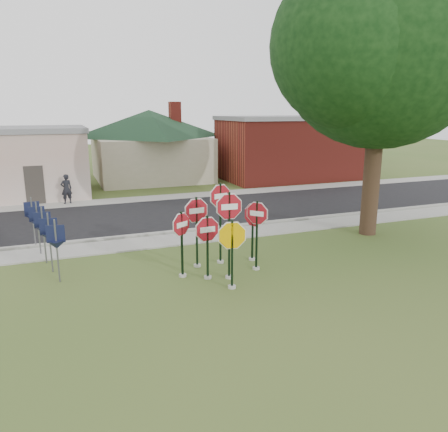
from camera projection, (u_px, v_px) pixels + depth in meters
name	position (u px, v px, depth m)	size (l,w,h in m)	color
ground	(239.00, 289.00, 13.05)	(120.00, 120.00, 0.00)	#3A5520
sidewalk_near	(187.00, 238.00, 18.02)	(60.00, 1.60, 0.06)	gray
road	(162.00, 215.00, 22.10)	(60.00, 7.00, 0.04)	black
sidewalk_far	(145.00, 199.00, 26.00)	(60.00, 1.60, 0.06)	gray
curb	(181.00, 231.00, 18.92)	(60.00, 0.20, 0.14)	gray
stop_sign_center	(229.00, 222.00, 13.42)	(1.13, 0.24, 2.90)	#A2A197
stop_sign_yellow	(232.00, 246.00, 12.77)	(1.14, 0.25, 2.22)	#A2A197
stop_sign_left	(207.00, 239.00, 13.53)	(1.08, 0.24, 2.16)	#A2A197
stop_sign_right	(257.00, 226.00, 14.27)	(0.69, 0.80, 2.45)	#A2A197
stop_sign_back_right	(220.00, 211.00, 14.82)	(1.07, 0.24, 2.92)	#A2A197
stop_sign_back_left	(197.00, 222.00, 14.51)	(1.13, 0.24, 2.53)	#A2A197
stop_sign_far_right	(253.00, 224.00, 15.21)	(0.43, 1.04, 2.20)	#A2A197
stop_sign_far_left	(182.00, 236.00, 13.67)	(0.89, 0.55, 2.24)	#A2A197
route_sign_row	(43.00, 229.00, 14.94)	(1.43, 4.63, 2.00)	#59595E
building_house	(150.00, 131.00, 32.82)	(11.60, 11.60, 6.20)	#BBAE95
building_brick	(289.00, 147.00, 33.45)	(10.20, 6.20, 4.75)	maroon
oak_tree	(383.00, 40.00, 16.99)	(12.03, 11.43, 12.06)	#312316
bg_tree_right	(341.00, 106.00, 43.00)	(5.60, 5.60, 8.40)	#312316
pedestrian	(66.00, 189.00, 24.43)	(0.61, 0.40, 1.66)	black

